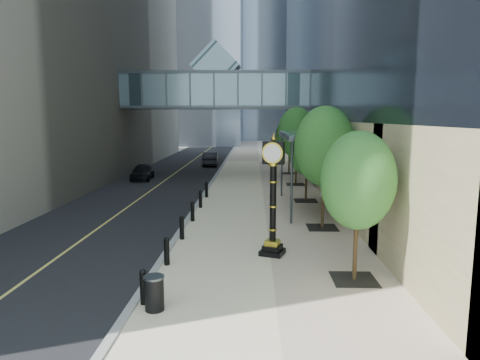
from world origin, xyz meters
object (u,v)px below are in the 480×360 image
car_near (142,172)px  car_far (210,159)px  street_clock (273,204)px  trash_bin (154,294)px  pedestrian (325,190)px

car_near → car_far: size_ratio=0.89×
street_clock → trash_bin: bearing=-105.5°
pedestrian → car_far: (-8.82, 21.12, -0.26)m
street_clock → trash_bin: size_ratio=4.98×
street_clock → car_far: bearing=119.7°
car_near → car_far: car_far is taller
pedestrian → street_clock: bearing=62.8°
pedestrian → car_near: bearing=-44.4°
car_near → car_far: bearing=61.9°
trash_bin → car_near: (-6.67, 24.37, 0.17)m
street_clock → car_near: size_ratio=1.15×
pedestrian → car_far: pedestrian is taller
street_clock → pedestrian: size_ratio=2.38×
car_far → street_clock: bearing=96.8°
trash_bin → car_near: 25.26m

